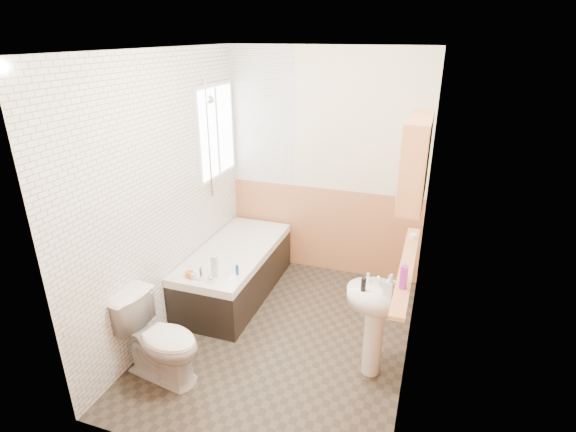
{
  "coord_description": "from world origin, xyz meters",
  "views": [
    {
      "loc": [
        1.15,
        -3.22,
        2.62
      ],
      "look_at": [
        0.0,
        0.15,
        1.15
      ],
      "focal_mm": 28.0,
      "sensor_mm": 36.0,
      "label": 1
    }
  ],
  "objects_px": {
    "bathtub": "(235,270)",
    "toilet": "(160,339)",
    "sink": "(375,314)",
    "medicine_cabinet": "(415,160)",
    "pine_shelf": "(407,266)"
  },
  "relations": [
    {
      "from": "sink",
      "to": "bathtub",
      "type": "bearing_deg",
      "value": 142.52
    },
    {
      "from": "toilet",
      "to": "medicine_cabinet",
      "type": "distance_m",
      "value": 2.39
    },
    {
      "from": "sink",
      "to": "medicine_cabinet",
      "type": "bearing_deg",
      "value": 16.64
    },
    {
      "from": "bathtub",
      "to": "toilet",
      "type": "xyz_separation_m",
      "value": [
        -0.03,
        -1.34,
        0.08
      ]
    },
    {
      "from": "bathtub",
      "to": "sink",
      "type": "distance_m",
      "value": 1.77
    },
    {
      "from": "bathtub",
      "to": "medicine_cabinet",
      "type": "bearing_deg",
      "value": -20.78
    },
    {
      "from": "bathtub",
      "to": "toilet",
      "type": "height_order",
      "value": "toilet"
    },
    {
      "from": "medicine_cabinet",
      "to": "pine_shelf",
      "type": "bearing_deg",
      "value": -73.94
    },
    {
      "from": "toilet",
      "to": "pine_shelf",
      "type": "height_order",
      "value": "pine_shelf"
    },
    {
      "from": "pine_shelf",
      "to": "medicine_cabinet",
      "type": "height_order",
      "value": "medicine_cabinet"
    },
    {
      "from": "pine_shelf",
      "to": "bathtub",
      "type": "bearing_deg",
      "value": 156.82
    },
    {
      "from": "bathtub",
      "to": "toilet",
      "type": "distance_m",
      "value": 1.34
    },
    {
      "from": "sink",
      "to": "medicine_cabinet",
      "type": "xyz_separation_m",
      "value": [
        0.17,
        0.09,
        1.23
      ]
    },
    {
      "from": "bathtub",
      "to": "toilet",
      "type": "bearing_deg",
      "value": -91.28
    },
    {
      "from": "sink",
      "to": "toilet",
      "type": "bearing_deg",
      "value": -171.66
    }
  ]
}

